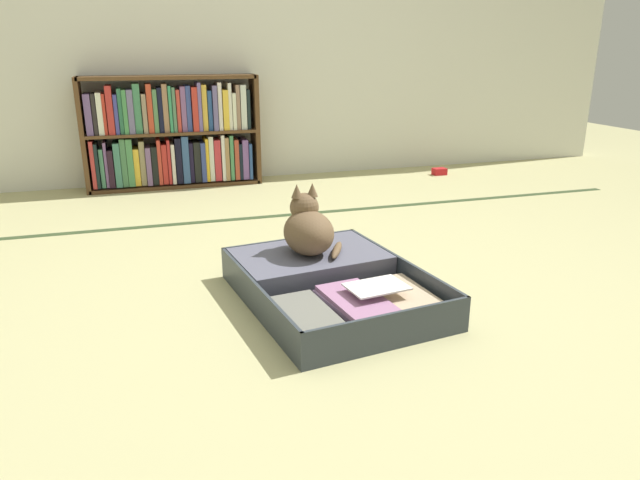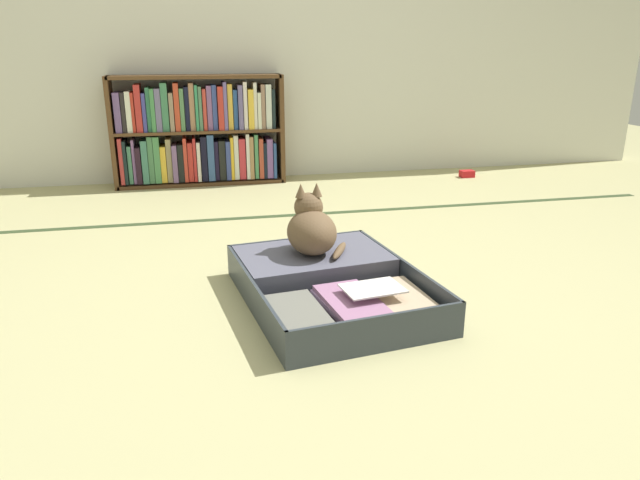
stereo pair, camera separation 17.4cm
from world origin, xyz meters
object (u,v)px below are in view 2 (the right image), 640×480
object	(u,v)px
small_red_pouch	(467,174)
black_cat	(311,229)
open_suitcase	(326,283)
bookshelf	(198,133)

from	to	relation	value
small_red_pouch	black_cat	bearing A→B (deg)	-131.43
black_cat	small_red_pouch	distance (m)	2.34
open_suitcase	small_red_pouch	bearing A→B (deg)	51.44
bookshelf	black_cat	size ratio (longest dim) A/B	4.20
bookshelf	small_red_pouch	bearing A→B (deg)	-6.09
black_cat	small_red_pouch	size ratio (longest dim) A/B	2.78
bookshelf	small_red_pouch	size ratio (longest dim) A/B	11.70
bookshelf	open_suitcase	size ratio (longest dim) A/B	1.27
bookshelf	open_suitcase	world-z (taller)	bookshelf
bookshelf	small_red_pouch	world-z (taller)	bookshelf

